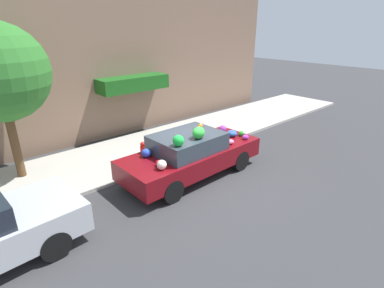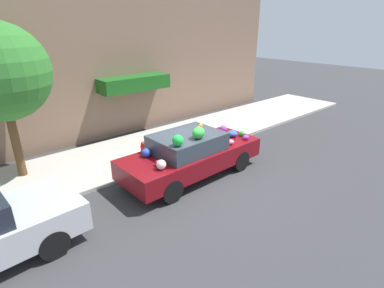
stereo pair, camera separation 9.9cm
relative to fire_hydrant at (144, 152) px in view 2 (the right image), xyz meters
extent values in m
plane|color=#38383A|center=(0.69, -1.68, -0.46)|extent=(60.00, 60.00, 0.00)
cube|color=#B2ADA3|center=(0.69, 1.02, -0.40)|extent=(24.00, 3.20, 0.11)
cube|color=#846651|center=(0.69, 3.27, 2.62)|extent=(18.00, 0.30, 6.16)
cube|color=#195919|center=(1.38, 2.67, 1.72)|extent=(2.87, 0.90, 0.55)
cylinder|color=brown|center=(-3.32, 1.60, 0.73)|extent=(0.24, 0.24, 2.14)
cylinder|color=red|center=(0.00, 0.00, -0.07)|extent=(0.20, 0.20, 0.55)
sphere|color=red|center=(0.00, 0.00, 0.26)|extent=(0.18, 0.18, 0.18)
cube|color=maroon|center=(0.69, -1.64, 0.15)|extent=(4.52, 1.77, 0.57)
cube|color=#333D47|center=(0.51, -1.64, 0.69)|extent=(2.04, 1.53, 0.51)
cylinder|color=black|center=(2.07, -0.84, -0.13)|extent=(0.65, 0.19, 0.65)
cylinder|color=black|center=(2.10, -2.40, -0.13)|extent=(0.65, 0.19, 0.65)
cylinder|color=black|center=(-0.71, -0.88, -0.13)|extent=(0.65, 0.19, 0.65)
cylinder|color=black|center=(-0.69, -2.44, -0.13)|extent=(0.65, 0.19, 0.65)
ellipsoid|color=blue|center=(-0.67, -1.24, 0.56)|extent=(0.34, 0.35, 0.25)
sphere|color=yellow|center=(1.73, -1.69, 0.60)|extent=(0.41, 0.41, 0.32)
sphere|color=green|center=(-0.25, -2.16, 1.09)|extent=(0.40, 0.40, 0.30)
ellipsoid|color=blue|center=(2.39, -1.73, 0.54)|extent=(0.38, 0.41, 0.20)
ellipsoid|color=brown|center=(1.02, -1.57, 1.01)|extent=(0.17, 0.17, 0.14)
ellipsoid|color=orange|center=(1.16, -1.50, 1.02)|extent=(0.13, 0.15, 0.15)
sphere|color=purple|center=(2.42, -1.28, 0.57)|extent=(0.37, 0.37, 0.26)
ellipsoid|color=#945A32|center=(1.63, -1.26, 0.54)|extent=(0.33, 0.37, 0.21)
sphere|color=green|center=(2.66, -1.90, 0.52)|extent=(0.23, 0.23, 0.17)
ellipsoid|color=pink|center=(1.81, -2.15, 0.52)|extent=(0.33, 0.29, 0.16)
ellipsoid|color=red|center=(-0.75, -1.95, 0.52)|extent=(0.20, 0.22, 0.17)
sphere|color=white|center=(-0.80, -2.15, 0.57)|extent=(0.36, 0.36, 0.26)
ellipsoid|color=purple|center=(2.52, -2.20, 0.51)|extent=(0.27, 0.25, 0.16)
ellipsoid|color=green|center=(0.54, -2.09, 1.11)|extent=(0.53, 0.48, 0.33)
cylinder|color=black|center=(-3.78, -0.93, -0.15)|extent=(0.63, 0.21, 0.62)
cylinder|color=black|center=(-3.69, -2.50, -0.15)|extent=(0.63, 0.21, 0.62)
camera|label=1|loc=(-4.81, -7.84, 3.93)|focal=28.00mm
camera|label=2|loc=(-4.74, -7.91, 3.93)|focal=28.00mm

